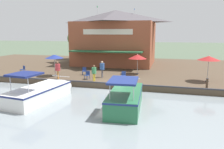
{
  "coord_description": "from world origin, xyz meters",
  "views": [
    {
      "loc": [
        19.06,
        5.17,
        5.27
      ],
      "look_at": [
        -1.0,
        -0.12,
        1.3
      ],
      "focal_mm": 35.0,
      "sensor_mm": 36.0,
      "label": 1
    }
  ],
  "objects_px": {
    "patio_umbrella_mid_patio_right": "(209,58)",
    "waterfront_restaurant": "(116,37)",
    "mooring_post": "(207,83)",
    "tree_upstream_bank": "(79,37)",
    "motorboat_mid_row": "(126,96)",
    "cafe_chair_facing_river": "(87,75)",
    "cafe_chair_under_first_umbrella": "(23,69)",
    "cafe_chair_mid_patio": "(123,75)",
    "cafe_chair_beside_entrance": "(84,71)",
    "patio_umbrella_by_entrance": "(54,56)",
    "person_near_entrance": "(58,68)",
    "person_mid_patio": "(94,71)",
    "motorboat_fourth_along": "(44,91)",
    "patio_umbrella_mid_patio_left": "(138,57)",
    "person_at_quay_edge": "(102,67)"
  },
  "relations": [
    {
      "from": "waterfront_restaurant",
      "to": "cafe_chair_mid_patio",
      "type": "distance_m",
      "value": 12.36
    },
    {
      "from": "patio_umbrella_mid_patio_right",
      "to": "cafe_chair_beside_entrance",
      "type": "xyz_separation_m",
      "value": [
        -0.14,
        -12.89,
        -1.81
      ]
    },
    {
      "from": "person_at_quay_edge",
      "to": "mooring_post",
      "type": "relative_size",
      "value": 1.93
    },
    {
      "from": "cafe_chair_under_first_umbrella",
      "to": "patio_umbrella_mid_patio_right",
      "type": "bearing_deg",
      "value": 91.67
    },
    {
      "from": "patio_umbrella_mid_patio_right",
      "to": "motorboat_fourth_along",
      "type": "relative_size",
      "value": 0.38
    },
    {
      "from": "patio_umbrella_by_entrance",
      "to": "waterfront_restaurant",
      "type": "bearing_deg",
      "value": 160.09
    },
    {
      "from": "cafe_chair_beside_entrance",
      "to": "person_mid_patio",
      "type": "bearing_deg",
      "value": 37.03
    },
    {
      "from": "waterfront_restaurant",
      "to": "cafe_chair_under_first_umbrella",
      "type": "height_order",
      "value": "waterfront_restaurant"
    },
    {
      "from": "cafe_chair_under_first_umbrella",
      "to": "motorboat_mid_row",
      "type": "height_order",
      "value": "motorboat_mid_row"
    },
    {
      "from": "patio_umbrella_by_entrance",
      "to": "patio_umbrella_mid_patio_right",
      "type": "bearing_deg",
      "value": 94.72
    },
    {
      "from": "person_near_entrance",
      "to": "patio_umbrella_mid_patio_right",
      "type": "bearing_deg",
      "value": 100.33
    },
    {
      "from": "tree_upstream_bank",
      "to": "motorboat_mid_row",
      "type": "bearing_deg",
      "value": 30.98
    },
    {
      "from": "motorboat_fourth_along",
      "to": "patio_umbrella_mid_patio_right",
      "type": "bearing_deg",
      "value": 120.19
    },
    {
      "from": "patio_umbrella_mid_patio_left",
      "to": "person_mid_patio",
      "type": "xyz_separation_m",
      "value": [
        4.94,
        -3.52,
        -1.03
      ]
    },
    {
      "from": "patio_umbrella_mid_patio_left",
      "to": "cafe_chair_mid_patio",
      "type": "xyz_separation_m",
      "value": [
        3.49,
        -0.9,
        -1.53
      ]
    },
    {
      "from": "mooring_post",
      "to": "tree_upstream_bank",
      "type": "bearing_deg",
      "value": -131.7
    },
    {
      "from": "patio_umbrella_by_entrance",
      "to": "person_near_entrance",
      "type": "distance_m",
      "value": 2.02
    },
    {
      "from": "patio_umbrella_mid_patio_left",
      "to": "mooring_post",
      "type": "relative_size",
      "value": 2.54
    },
    {
      "from": "waterfront_restaurant",
      "to": "person_near_entrance",
      "type": "bearing_deg",
      "value": -13.3
    },
    {
      "from": "tree_upstream_bank",
      "to": "motorboat_fourth_along",
      "type": "bearing_deg",
      "value": 15.81
    },
    {
      "from": "patio_umbrella_mid_patio_left",
      "to": "motorboat_mid_row",
      "type": "bearing_deg",
      "value": 3.78
    },
    {
      "from": "patio_umbrella_mid_patio_left",
      "to": "tree_upstream_bank",
      "type": "bearing_deg",
      "value": -133.48
    },
    {
      "from": "motorboat_mid_row",
      "to": "cafe_chair_beside_entrance",
      "type": "bearing_deg",
      "value": -140.45
    },
    {
      "from": "cafe_chair_mid_patio",
      "to": "cafe_chair_beside_entrance",
      "type": "bearing_deg",
      "value": -106.93
    },
    {
      "from": "cafe_chair_beside_entrance",
      "to": "cafe_chair_facing_river",
      "type": "height_order",
      "value": "same"
    },
    {
      "from": "cafe_chair_under_first_umbrella",
      "to": "mooring_post",
      "type": "xyz_separation_m",
      "value": [
        2.52,
        19.87,
        -0.02
      ]
    },
    {
      "from": "patio_umbrella_by_entrance",
      "to": "person_near_entrance",
      "type": "height_order",
      "value": "patio_umbrella_by_entrance"
    },
    {
      "from": "person_at_quay_edge",
      "to": "person_near_entrance",
      "type": "bearing_deg",
      "value": -65.67
    },
    {
      "from": "patio_umbrella_by_entrance",
      "to": "tree_upstream_bank",
      "type": "distance_m",
      "value": 15.42
    },
    {
      "from": "patio_umbrella_mid_patio_right",
      "to": "cafe_chair_beside_entrance",
      "type": "height_order",
      "value": "patio_umbrella_mid_patio_right"
    },
    {
      "from": "person_mid_patio",
      "to": "person_at_quay_edge",
      "type": "height_order",
      "value": "person_at_quay_edge"
    },
    {
      "from": "cafe_chair_facing_river",
      "to": "cafe_chair_under_first_umbrella",
      "type": "xyz_separation_m",
      "value": [
        -1.44,
        -8.66,
        0.0
      ]
    },
    {
      "from": "patio_umbrella_by_entrance",
      "to": "person_at_quay_edge",
      "type": "xyz_separation_m",
      "value": [
        -0.51,
        5.25,
        -1.05
      ]
    },
    {
      "from": "cafe_chair_beside_entrance",
      "to": "person_near_entrance",
      "type": "height_order",
      "value": "person_near_entrance"
    },
    {
      "from": "patio_umbrella_mid_patio_right",
      "to": "motorboat_mid_row",
      "type": "height_order",
      "value": "patio_umbrella_mid_patio_right"
    },
    {
      "from": "patio_umbrella_by_entrance",
      "to": "cafe_chair_mid_patio",
      "type": "xyz_separation_m",
      "value": [
        0.03,
        7.67,
        -1.68
      ]
    },
    {
      "from": "motorboat_fourth_along",
      "to": "mooring_post",
      "type": "relative_size",
      "value": 7.45
    },
    {
      "from": "tree_upstream_bank",
      "to": "patio_umbrella_by_entrance",
      "type": "bearing_deg",
      "value": 13.21
    },
    {
      "from": "person_mid_patio",
      "to": "motorboat_mid_row",
      "type": "bearing_deg",
      "value": 41.0
    },
    {
      "from": "waterfront_restaurant",
      "to": "cafe_chair_facing_river",
      "type": "xyz_separation_m",
      "value": [
        11.98,
        -0.02,
        -3.57
      ]
    },
    {
      "from": "mooring_post",
      "to": "tree_upstream_bank",
      "type": "distance_m",
      "value": 25.38
    },
    {
      "from": "cafe_chair_facing_river",
      "to": "motorboat_mid_row",
      "type": "relative_size",
      "value": 0.13
    },
    {
      "from": "mooring_post",
      "to": "person_mid_patio",
      "type": "bearing_deg",
      "value": -91.89
    },
    {
      "from": "patio_umbrella_mid_patio_right",
      "to": "waterfront_restaurant",
      "type": "bearing_deg",
      "value": -130.43
    },
    {
      "from": "cafe_chair_under_first_umbrella",
      "to": "motorboat_mid_row",
      "type": "relative_size",
      "value": 0.13
    },
    {
      "from": "person_near_entrance",
      "to": "patio_umbrella_by_entrance",
      "type": "bearing_deg",
      "value": -141.51
    },
    {
      "from": "cafe_chair_facing_river",
      "to": "tree_upstream_bank",
      "type": "height_order",
      "value": "tree_upstream_bank"
    },
    {
      "from": "patio_umbrella_mid_patio_left",
      "to": "mooring_post",
      "type": "distance_m",
      "value": 8.66
    },
    {
      "from": "cafe_chair_under_first_umbrella",
      "to": "motorboat_fourth_along",
      "type": "distance_m",
      "value": 10.07
    },
    {
      "from": "motorboat_fourth_along",
      "to": "tree_upstream_bank",
      "type": "relative_size",
      "value": 1.11
    }
  ]
}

